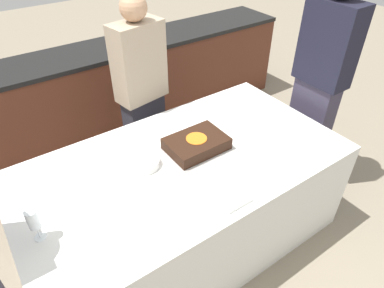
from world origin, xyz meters
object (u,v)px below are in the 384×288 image
plate_stack (143,163)px  person_seated_right (319,83)px  cake (196,144)px  wine_glass (33,220)px  person_cutting_cake (142,96)px

plate_stack → person_seated_right: person_seated_right is taller
cake → person_seated_right: bearing=-2.4°
plate_stack → wine_glass: size_ratio=1.06×
cake → plate_stack: cake is taller
wine_glass → person_seated_right: (2.18, 0.09, 0.04)m
cake → wine_glass: (-1.05, -0.13, 0.09)m
cake → person_cutting_cake: bearing=90.0°
plate_stack → wine_glass: (-0.68, -0.19, 0.11)m
plate_stack → person_seated_right: bearing=-3.8°
plate_stack → wine_glass: wine_glass is taller
cake → person_cutting_cake: size_ratio=0.27×
person_cutting_cake → person_seated_right: (1.13, -0.79, 0.11)m
plate_stack → person_seated_right: 1.51m
cake → person_seated_right: 1.14m
wine_glass → person_seated_right: 2.18m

